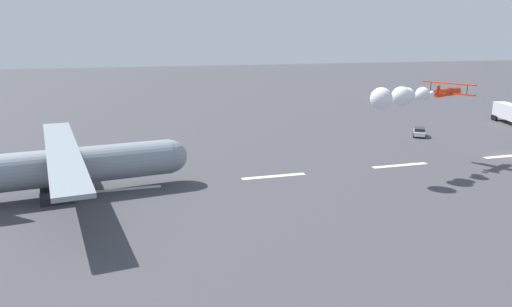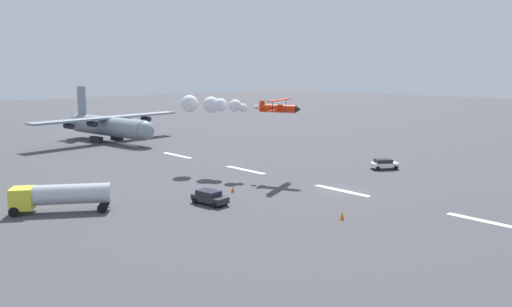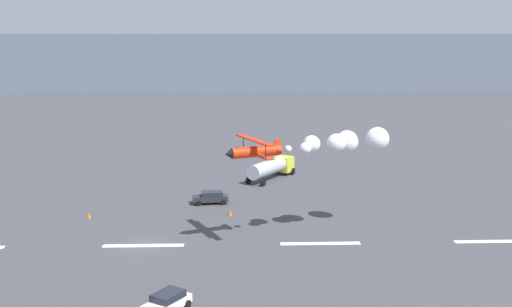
% 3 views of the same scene
% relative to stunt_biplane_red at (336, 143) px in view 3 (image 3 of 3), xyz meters
% --- Properties ---
extents(ground_plane, '(440.00, 440.00, 0.00)m').
position_rel_stunt_biplane_red_xyz_m(ground_plane, '(-19.43, -3.27, -9.61)').
color(ground_plane, '#424247').
rests_on(ground_plane, ground).
extents(runway_stripe_4, '(8.00, 0.90, 0.01)m').
position_rel_stunt_biplane_red_xyz_m(runway_stripe_4, '(-19.43, -3.27, -9.61)').
color(runway_stripe_4, white).
rests_on(runway_stripe_4, ground).
extents(runway_stripe_5, '(8.00, 0.90, 0.01)m').
position_rel_stunt_biplane_red_xyz_m(runway_stripe_5, '(-1.87, -3.27, -9.61)').
color(runway_stripe_5, white).
rests_on(runway_stripe_5, ground).
extents(runway_stripe_6, '(8.00, 0.90, 0.01)m').
position_rel_stunt_biplane_red_xyz_m(runway_stripe_6, '(15.69, -3.27, -9.61)').
color(runway_stripe_6, white).
rests_on(runway_stripe_6, ground).
extents(mountain_ridge_distant, '(396.00, 16.00, 20.52)m').
position_rel_stunt_biplane_red_xyz_m(mountain_ridge_distant, '(-19.43, 166.04, 0.65)').
color(mountain_ridge_distant, slate).
rests_on(mountain_ridge_distant, ground).
extents(stunt_biplane_red, '(17.40, 10.05, 2.50)m').
position_rel_stunt_biplane_red_xyz_m(stunt_biplane_red, '(0.00, 0.00, 0.00)').
color(stunt_biplane_red, red).
extents(fuel_tanker_truck, '(7.56, 9.55, 2.90)m').
position_rel_stunt_biplane_red_xyz_m(fuel_tanker_truck, '(-5.04, 25.52, -7.86)').
color(fuel_tanker_truck, yellow).
rests_on(fuel_tanker_truck, ground).
extents(followme_car_yellow, '(3.73, 4.32, 1.52)m').
position_rel_stunt_biplane_red_xyz_m(followme_car_yellow, '(-15.55, -18.66, -8.80)').
color(followme_car_yellow, white).
rests_on(followme_car_yellow, ground).
extents(airport_staff_sedan, '(4.44, 2.42, 1.52)m').
position_rel_stunt_biplane_red_xyz_m(airport_staff_sedan, '(-13.30, 12.40, -8.80)').
color(airport_staff_sedan, '#262628').
rests_on(airport_staff_sedan, ground).
extents(traffic_cone_near, '(0.44, 0.44, 0.75)m').
position_rel_stunt_biplane_red_xyz_m(traffic_cone_near, '(-26.86, 6.46, -9.24)').
color(traffic_cone_near, orange).
rests_on(traffic_cone_near, ground).
extents(traffic_cone_far, '(0.44, 0.44, 0.75)m').
position_rel_stunt_biplane_red_xyz_m(traffic_cone_far, '(-10.90, 6.99, -9.24)').
color(traffic_cone_far, orange).
rests_on(traffic_cone_far, ground).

